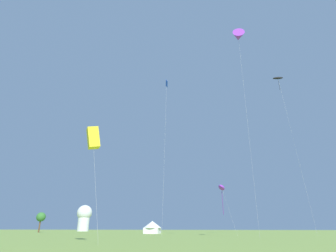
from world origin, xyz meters
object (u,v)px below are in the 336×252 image
(kite_blue_diamond, at_px, (167,87))
(kite_purple_delta, at_px, (238,36))
(observatory_dome, at_px, (84,217))
(festival_tent_center, at_px, (152,227))
(kite_yellow_box, at_px, (93,138))
(kite_purple_parafoil, at_px, (222,188))
(kite_black_parafoil, at_px, (278,79))
(tree_distant_left, at_px, (41,217))

(kite_blue_diamond, height_order, kite_purple_delta, kite_purple_delta)
(observatory_dome, bearing_deg, festival_tent_center, -43.59)
(kite_purple_delta, bearing_deg, observatory_dome, 134.79)
(kite_yellow_box, distance_m, observatory_dome, 96.99)
(kite_blue_diamond, distance_m, observatory_dome, 82.32)
(kite_purple_parafoil, relative_size, festival_tent_center, 2.07)
(kite_black_parafoil, height_order, festival_tent_center, kite_black_parafoil)
(kite_black_parafoil, xyz_separation_m, kite_purple_delta, (-9.41, -13.92, 2.65))
(kite_purple_delta, height_order, festival_tent_center, kite_purple_delta)
(kite_yellow_box, distance_m, kite_blue_diamond, 31.35)
(tree_distant_left, bearing_deg, observatory_dome, 92.47)
(kite_blue_diamond, relative_size, festival_tent_center, 6.81)
(kite_purple_parafoil, bearing_deg, kite_blue_diamond, -151.00)
(kite_blue_diamond, xyz_separation_m, observatory_dome, (-49.95, 60.63, -24.62))
(kite_yellow_box, distance_m, kite_black_parafoil, 49.20)
(kite_purple_parafoil, distance_m, festival_tent_center, 25.24)
(kite_yellow_box, relative_size, kite_black_parafoil, 0.35)
(kite_black_parafoil, xyz_separation_m, tree_distant_left, (-73.98, 21.98, -29.86))
(kite_purple_parafoil, xyz_separation_m, observatory_dome, (-60.30, 54.89, -3.12))
(kite_blue_diamond, relative_size, tree_distant_left, 5.26)
(kite_black_parafoil, xyz_separation_m, kite_purple_parafoil, (-14.99, -2.45, -25.39))
(observatory_dome, bearing_deg, kite_purple_parafoil, -42.31)
(kite_purple_parafoil, bearing_deg, tree_distant_left, 157.50)
(kite_yellow_box, height_order, tree_distant_left, kite_yellow_box)
(festival_tent_center, bearing_deg, kite_purple_parafoil, -39.26)
(kite_black_parafoil, height_order, kite_purple_parafoil, kite_black_parafoil)
(festival_tent_center, bearing_deg, kite_purple_delta, -47.78)
(kite_blue_diamond, relative_size, observatory_dome, 3.02)
(festival_tent_center, bearing_deg, kite_black_parafoil, -20.84)
(kite_black_parafoil, relative_size, kite_purple_parafoil, 3.55)
(observatory_dome, bearing_deg, tree_distant_left, -87.53)
(observatory_dome, bearing_deg, kite_black_parafoil, -34.86)
(observatory_dome, height_order, tree_distant_left, observatory_dome)
(kite_purple_parafoil, height_order, tree_distant_left, kite_purple_parafoil)
(kite_blue_diamond, height_order, observatory_dome, kite_blue_diamond)
(kite_purple_parafoil, relative_size, kite_blue_diamond, 0.30)
(kite_purple_parafoil, xyz_separation_m, kite_purple_delta, (5.58, -11.47, 28.04))
(tree_distant_left, bearing_deg, kite_purple_parafoil, -22.50)
(kite_black_parafoil, bearing_deg, kite_purple_delta, -124.07)
(kite_yellow_box, relative_size, kite_blue_diamond, 0.38)
(kite_yellow_box, bearing_deg, observatory_dome, 118.84)
(kite_purple_delta, xyz_separation_m, tree_distant_left, (-64.57, 35.90, -32.51))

